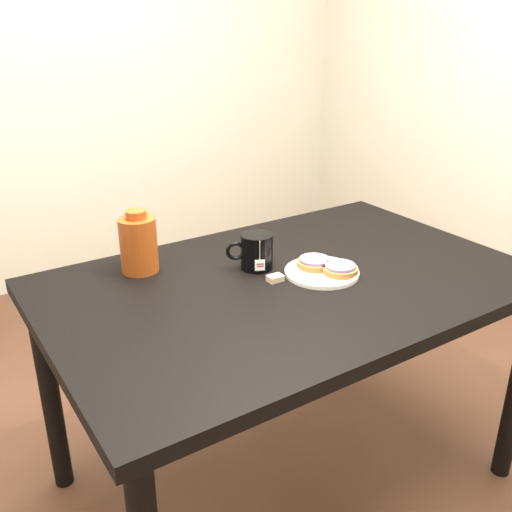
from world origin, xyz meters
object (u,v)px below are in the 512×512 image
table (289,304)px  bagel_package (138,244)px  bagel_front (340,269)px  teabag_pouch (275,278)px  mug (256,251)px  bagel_back (314,263)px  plate (322,272)px

table → bagel_package: 0.48m
bagel_front → teabag_pouch: bagel_front is taller
mug → bagel_package: size_ratio=0.80×
mug → teabag_pouch: size_ratio=3.41×
bagel_front → bagel_package: (-0.47, 0.36, 0.06)m
table → bagel_package: (-0.34, 0.29, 0.17)m
table → bagel_package: bearing=139.5°
bagel_front → bagel_back: bearing=113.6°
table → bagel_front: bearing=-27.8°
plate → bagel_package: size_ratio=1.16×
teabag_pouch → bagel_package: bagel_package is taller
mug → teabag_pouch: mug is taller
teabag_pouch → table: bearing=-11.5°
table → plate: (0.10, -0.03, 0.09)m
table → mug: (-0.04, 0.12, 0.14)m
bagel_back → bagel_front: bearing=-66.4°
plate → bagel_front: bearing=-50.9°
bagel_back → bagel_front: same height
bagel_front → mug: (-0.17, 0.19, 0.03)m
bagel_front → teabag_pouch: 0.19m
teabag_pouch → bagel_package: size_ratio=0.24×
mug → bagel_package: bagel_package is taller
bagel_front → teabag_pouch: (-0.18, 0.08, -0.02)m
mug → plate: bearing=-23.2°
bagel_package → plate: bearing=-36.0°
plate → bagel_package: (-0.44, 0.32, 0.08)m
teabag_pouch → bagel_package: bearing=136.4°
table → plate: bearing=-15.7°
plate → teabag_pouch: size_ratio=4.90×
bagel_back → bagel_package: (-0.44, 0.28, 0.06)m
bagel_front → mug: size_ratio=0.95×
table → bagel_package: bagel_package is taller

